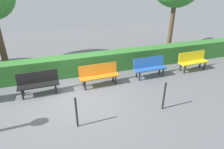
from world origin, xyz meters
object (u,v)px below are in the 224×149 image
Objects in this scene: bench_blue at (150,66)px; bench_orange at (99,74)px; bench_black at (38,82)px; bench_yellow at (193,60)px.

bench_orange is (2.29, 0.06, 0.00)m from bench_blue.
bench_black is (4.60, 0.04, 0.00)m from bench_blue.
bench_yellow reaches higher than bench_orange.
bench_yellow is 1.00× the size of bench_blue.
bench_orange is at bearing 0.52° from bench_blue.
bench_blue is at bearing 178.77° from bench_black.
bench_black is (6.83, 0.05, 0.00)m from bench_yellow.
bench_black is at bearing -2.11° from bench_orange.
bench_yellow is 0.91× the size of bench_orange.
bench_blue and bench_orange have the same top height.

